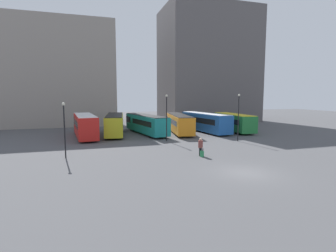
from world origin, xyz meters
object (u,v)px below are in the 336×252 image
(bus_0, at_px, (85,125))
(bus_2, at_px, (146,123))
(bus_3, at_px, (179,123))
(lamp_post_2, at_px, (167,114))
(lamp_post_0, at_px, (64,125))
(bus_1, at_px, (115,124))
(bus_4, at_px, (205,122))
(lamp_post_1, at_px, (238,114))
(bus_5, at_px, (234,122))
(suitcase, at_px, (202,154))
(traveler, at_px, (201,145))

(bus_0, relative_size, bus_2, 0.90)
(bus_3, bearing_deg, lamp_post_2, 159.11)
(bus_3, height_order, lamp_post_0, lamp_post_0)
(bus_0, relative_size, bus_1, 0.98)
(bus_2, distance_m, bus_4, 9.64)
(lamp_post_2, bearing_deg, lamp_post_1, -17.51)
(bus_5, distance_m, lamp_post_2, 14.65)
(bus_0, distance_m, bus_3, 14.31)
(suitcase, relative_size, lamp_post_2, 0.14)
(lamp_post_0, bearing_deg, suitcase, -15.06)
(bus_1, bearing_deg, lamp_post_0, 164.38)
(bus_3, distance_m, bus_4, 4.32)
(bus_3, height_order, bus_5, bus_5)
(traveler, bearing_deg, suitcase, 151.06)
(bus_2, relative_size, traveler, 7.03)
(bus_3, xyz_separation_m, traveler, (-3.52, -16.28, -0.53))
(suitcase, relative_size, lamp_post_0, 0.16)
(bus_5, bearing_deg, bus_4, 83.73)
(lamp_post_2, bearing_deg, bus_5, 23.75)
(lamp_post_0, distance_m, lamp_post_2, 13.21)
(bus_0, distance_m, bus_2, 8.98)
(bus_5, bearing_deg, traveler, 142.70)
(suitcase, bearing_deg, bus_1, -0.36)
(bus_2, xyz_separation_m, bus_4, (9.60, -0.83, 0.08))
(suitcase, height_order, lamp_post_1, lamp_post_1)
(bus_3, distance_m, lamp_post_2, 8.75)
(bus_0, xyz_separation_m, lamp_post_1, (18.75, -9.28, 1.79))
(bus_1, relative_size, bus_4, 0.97)
(bus_4, xyz_separation_m, lamp_post_2, (-8.51, -6.64, 1.82))
(bus_4, relative_size, lamp_post_1, 1.93)
(bus_2, xyz_separation_m, suitcase, (1.76, -16.87, -1.29))
(bus_1, xyz_separation_m, suitcase, (6.43, -17.27, -1.36))
(traveler, distance_m, lamp_post_2, 9.25)
(bus_1, height_order, bus_4, bus_4)
(bus_5, relative_size, lamp_post_1, 1.67)
(lamp_post_0, bearing_deg, bus_3, 40.09)
(bus_5, xyz_separation_m, traveler, (-12.55, -14.74, -0.53))
(bus_4, relative_size, bus_5, 1.16)
(bus_2, relative_size, bus_4, 1.06)
(bus_5, xyz_separation_m, suitcase, (-12.63, -15.25, -1.27))
(bus_3, relative_size, traveler, 7.26)
(lamp_post_1, bearing_deg, bus_5, 62.06)
(lamp_post_1, bearing_deg, lamp_post_2, 162.49)
(bus_3, distance_m, suitcase, 17.22)
(bus_2, bearing_deg, bus_1, 75.47)
(bus_4, bearing_deg, bus_1, 78.59)
(bus_4, distance_m, lamp_post_2, 10.95)
(bus_3, relative_size, bus_4, 1.09)
(bus_0, distance_m, lamp_post_0, 12.78)
(lamp_post_0, xyz_separation_m, lamp_post_2, (11.73, 6.06, 0.40))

